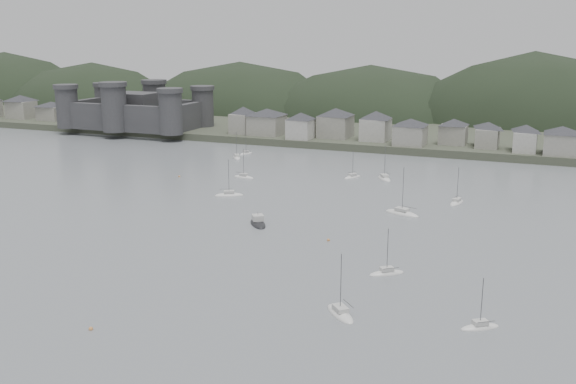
% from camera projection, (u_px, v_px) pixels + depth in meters
% --- Properties ---
extents(ground, '(900.00, 900.00, 0.00)m').
position_uv_depth(ground, '(103.00, 336.00, 99.28)').
color(ground, slate).
rests_on(ground, ground).
extents(far_shore_land, '(900.00, 250.00, 3.00)m').
position_uv_depth(far_shore_land, '(436.00, 115.00, 364.32)').
color(far_shore_land, '#383D2D').
rests_on(far_shore_land, ground).
extents(forested_ridge, '(851.55, 103.94, 102.57)m').
position_uv_depth(forested_ridge, '(435.00, 145.00, 342.53)').
color(forested_ridge, black).
rests_on(forested_ridge, ground).
extents(castle, '(66.00, 43.00, 20.00)m').
position_uv_depth(castle, '(135.00, 110.00, 302.56)').
color(castle, '#38373A').
rests_on(castle, far_shore_land).
extents(waterfront_town, '(451.48, 28.46, 12.92)m').
position_uv_depth(waterfront_town, '(521.00, 134.00, 243.59)').
color(waterfront_town, gray).
rests_on(waterfront_town, far_shore_land).
extents(moored_fleet, '(255.29, 177.15, 13.57)m').
position_uv_depth(moored_fleet, '(219.00, 222.00, 159.76)').
color(moored_fleet, silver).
rests_on(moored_fleet, ground).
extents(motor_launch_far, '(8.10, 9.29, 4.16)m').
position_uv_depth(motor_launch_far, '(258.00, 223.00, 158.06)').
color(motor_launch_far, black).
rests_on(motor_launch_far, ground).
extents(mooring_buoys, '(181.97, 125.22, 0.70)m').
position_uv_depth(mooring_buoys, '(229.00, 265.00, 129.76)').
color(mooring_buoys, '#CE8544').
rests_on(mooring_buoys, ground).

